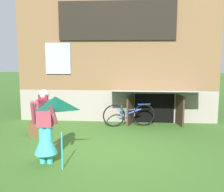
{
  "coord_description": "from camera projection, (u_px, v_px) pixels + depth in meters",
  "views": [
    {
      "loc": [
        0.6,
        -6.72,
        2.45
      ],
      "look_at": [
        0.0,
        0.82,
        1.29
      ],
      "focal_mm": 43.64,
      "sensor_mm": 36.0,
      "label": 1
    }
  ],
  "objects": [
    {
      "name": "person",
      "position": [
        45.0,
        133.0,
        6.08
      ],
      "size": [
        0.61,
        0.53,
        1.69
      ],
      "rotation": [
        0.0,
        0.0,
        0.04
      ],
      "color": "teal",
      "rests_on": "ground_plane"
    },
    {
      "name": "ground_plane",
      "position": [
        109.0,
        150.0,
        7.04
      ],
      "size": [
        60.0,
        60.0,
        0.0
      ],
      "primitive_type": "plane",
      "color": "#386023"
    },
    {
      "name": "bicycle_blue",
      "position": [
        129.0,
        115.0,
        9.31
      ],
      "size": [
        1.77,
        0.38,
        0.82
      ],
      "rotation": [
        0.0,
        0.0,
        0.19
      ],
      "color": "black",
      "rests_on": "ground_plane"
    },
    {
      "name": "wooden_crate",
      "position": [
        38.0,
        128.0,
        8.29
      ],
      "size": [
        0.45,
        0.38,
        0.43
      ],
      "primitive_type": "cube",
      "color": "brown",
      "rests_on": "ground_plane"
    },
    {
      "name": "log_house",
      "position": [
        120.0,
        54.0,
        12.15
      ],
      "size": [
        7.22,
        6.28,
        4.97
      ],
      "color": "gray",
      "rests_on": "ground_plane"
    },
    {
      "name": "kite",
      "position": [
        56.0,
        113.0,
        5.49
      ],
      "size": [
        0.8,
        0.82,
        1.52
      ],
      "color": "#2DB2CC",
      "rests_on": "ground_plane"
    }
  ]
}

